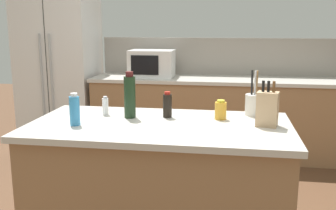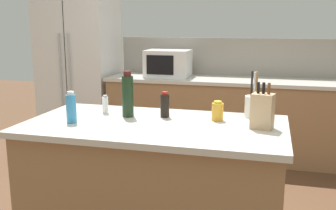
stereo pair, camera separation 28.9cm
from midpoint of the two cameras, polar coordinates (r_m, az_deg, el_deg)
name	(u,v)px [view 1 (the left image)]	position (r m, az deg, el deg)	size (l,w,h in m)	color
back_counter_run	(216,117)	(4.76, 5.33, -1.71)	(3.00, 0.66, 0.94)	#936B47
wall_backsplash	(219,56)	(4.96, 5.73, 7.02)	(2.96, 0.03, 0.46)	gray
kitchen_island	(160,190)	(2.72, -4.29, -12.29)	(1.70, 0.90, 0.94)	#936B47
refrigerator	(60,74)	(5.23, -16.93, 4.31)	(0.91, 0.75, 1.88)	white
microwave	(152,64)	(4.76, -4.10, 6.02)	(0.52, 0.39, 0.32)	white
knife_block	(267,109)	(2.51, 11.07, -0.56)	(0.15, 0.13, 0.29)	tan
utensil_crock	(254,104)	(2.80, 9.48, 0.13)	(0.12, 0.12, 0.32)	beige
honey_jar	(221,110)	(2.67, 4.59, -0.79)	(0.08, 0.08, 0.13)	gold
salt_shaker	(105,106)	(2.84, -11.97, -0.20)	(0.04, 0.04, 0.13)	silver
dish_soap_bottle	(75,110)	(2.60, -16.53, -0.77)	(0.07, 0.07, 0.21)	#3384BC
wine_bottle	(130,96)	(2.72, -8.61, 1.25)	(0.08, 0.08, 0.32)	black
soy_sauce_bottle	(167,105)	(2.71, -3.14, -0.07)	(0.06, 0.06, 0.18)	black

